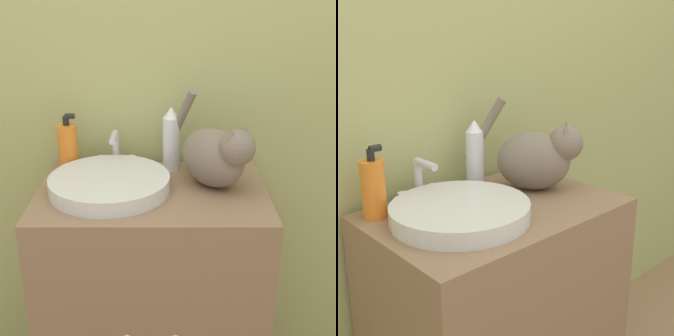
% 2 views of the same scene
% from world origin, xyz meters
% --- Properties ---
extents(wall_back, '(6.00, 0.05, 2.50)m').
position_xyz_m(wall_back, '(0.00, 0.51, 1.25)').
color(wall_back, tan).
rests_on(wall_back, ground_plane).
extents(vanity_cabinet, '(0.70, 0.48, 0.81)m').
position_xyz_m(vanity_cabinet, '(0.00, 0.23, 0.40)').
color(vanity_cabinet, '#8C6B4C').
rests_on(vanity_cabinet, ground_plane).
extents(sink_basin, '(0.36, 0.36, 0.05)m').
position_xyz_m(sink_basin, '(-0.13, 0.22, 0.83)').
color(sink_basin, silver).
rests_on(sink_basin, vanity_cabinet).
extents(faucet, '(0.13, 0.10, 0.13)m').
position_xyz_m(faucet, '(-0.13, 0.41, 0.87)').
color(faucet, silver).
rests_on(faucet, vanity_cabinet).
extents(cat, '(0.28, 0.32, 0.28)m').
position_xyz_m(cat, '(0.19, 0.26, 0.91)').
color(cat, '#7A6B5B').
rests_on(cat, vanity_cabinet).
extents(soap_bottle, '(0.06, 0.06, 0.19)m').
position_xyz_m(soap_bottle, '(-0.28, 0.39, 0.89)').
color(soap_bottle, orange).
rests_on(soap_bottle, vanity_cabinet).
extents(spray_bottle, '(0.06, 0.06, 0.21)m').
position_xyz_m(spray_bottle, '(0.06, 0.39, 0.91)').
color(spray_bottle, silver).
rests_on(spray_bottle, vanity_cabinet).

